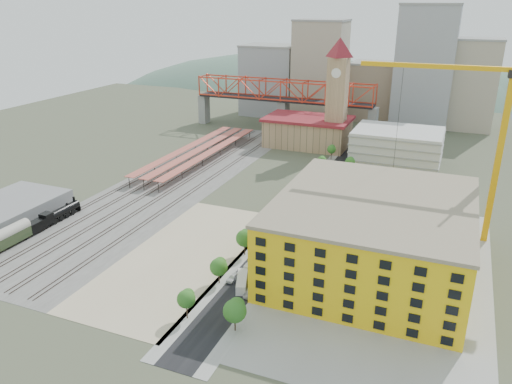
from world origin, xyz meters
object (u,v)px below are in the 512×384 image
at_px(construction_building, 373,235).
at_px(site_trailer_b, 257,263).
at_px(site_trailer_a, 242,282).
at_px(locomotive, 55,216).
at_px(coach, 0,240).
at_px(tower_crane, 490,120).
at_px(clock_tower, 338,85).
at_px(site_trailer_d, 290,224).
at_px(site_trailer_c, 270,247).
at_px(car_0, 233,278).

relative_size(construction_building, site_trailer_b, 4.97).
bearing_deg(site_trailer_a, locomotive, 150.25).
xyz_separation_m(coach, tower_crane, (114.88, 55.54, 30.34)).
relative_size(clock_tower, site_trailer_d, 6.04).
distance_m(site_trailer_b, site_trailer_d, 25.45).
xyz_separation_m(locomotive, site_trailer_b, (66.00, -2.18, -0.66)).
xyz_separation_m(coach, site_trailer_c, (66.00, 26.65, -1.75)).
bearing_deg(car_0, construction_building, 36.66).
xyz_separation_m(clock_tower, tower_crane, (56.88, -71.82, 4.72)).
distance_m(locomotive, site_trailer_b, 66.04).
relative_size(site_trailer_a, car_0, 1.95).
height_order(construction_building, locomotive, construction_building).
distance_m(clock_tower, site_trailer_d, 89.14).
bearing_deg(site_trailer_c, site_trailer_d, 83.11).
relative_size(locomotive, coach, 1.20).
distance_m(locomotive, tower_crane, 124.37).
relative_size(construction_building, site_trailer_a, 5.89).
xyz_separation_m(tower_crane, site_trailer_d, (-48.88, -12.59, -32.23)).
xyz_separation_m(site_trailer_b, site_trailer_c, (0.00, 9.15, -0.07)).
relative_size(tower_crane, site_trailer_d, 6.29).
bearing_deg(site_trailer_b, site_trailer_a, -88.61).
bearing_deg(site_trailer_a, coach, 167.19).
xyz_separation_m(construction_building, site_trailer_c, (-26.00, -0.71, -8.09)).
xyz_separation_m(construction_building, site_trailer_d, (-26.00, 15.59, -8.23)).
height_order(clock_tower, tower_crane, tower_crane).
relative_size(construction_building, site_trailer_c, 5.24).
distance_m(tower_crane, site_trailer_a, 75.31).
distance_m(clock_tower, car_0, 121.00).
distance_m(construction_building, site_trailer_d, 31.41).
bearing_deg(site_trailer_b, car_0, -109.74).
distance_m(locomotive, site_trailer_c, 66.37).
bearing_deg(site_trailer_b, clock_tower, 95.55).
bearing_deg(tower_crane, site_trailer_d, -165.55).
bearing_deg(locomotive, tower_crane, 17.34).
bearing_deg(locomotive, coach, -90.00).
height_order(locomotive, car_0, locomotive).
bearing_deg(locomotive, car_0, -8.97).
xyz_separation_m(clock_tower, site_trailer_b, (8.00, -109.86, -27.30)).
bearing_deg(site_trailer_a, construction_building, 16.55).
height_order(site_trailer_a, site_trailer_d, site_trailer_d).
height_order(tower_crane, site_trailer_b, tower_crane).
xyz_separation_m(site_trailer_a, site_trailer_b, (0.00, 9.32, 0.22)).
relative_size(coach, site_trailer_c, 1.90).
relative_size(coach, tower_crane, 0.34).
relative_size(locomotive, site_trailer_a, 2.57).
height_order(locomotive, site_trailer_d, locomotive).
bearing_deg(site_trailer_d, site_trailer_b, -76.44).
xyz_separation_m(coach, car_0, (63.00, 9.73, -2.32)).
relative_size(coach, car_0, 4.16).
xyz_separation_m(site_trailer_b, car_0, (-3.00, -7.76, -0.64)).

